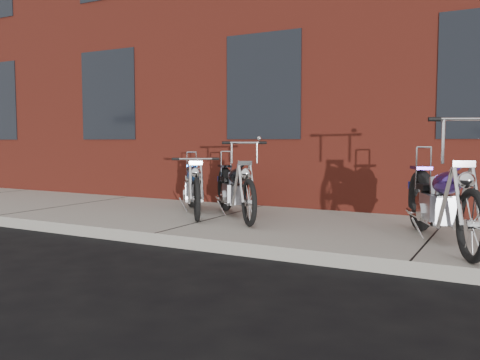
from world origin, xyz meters
The scene contains 6 objects.
ground centered at (0.00, 0.00, 0.00)m, with size 120.00×120.00×0.00m, color black.
sidewalk centered at (0.00, 1.50, 0.07)m, with size 22.00×3.00×0.15m, color gray.
building_brick centered at (0.00, 8.00, 4.00)m, with size 22.00×10.00×8.00m, color maroon.
chopper_purple centered at (3.13, 1.02, 0.58)m, with size 1.09×2.24×1.35m.
chopper_blue centered at (-0.53, 1.66, 0.54)m, with size 1.37×1.79×0.94m.
chopper_third centered at (0.23, 1.60, 0.55)m, with size 1.55×1.70×1.12m.
Camera 1 is at (3.83, -4.87, 1.28)m, focal length 38.00 mm.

